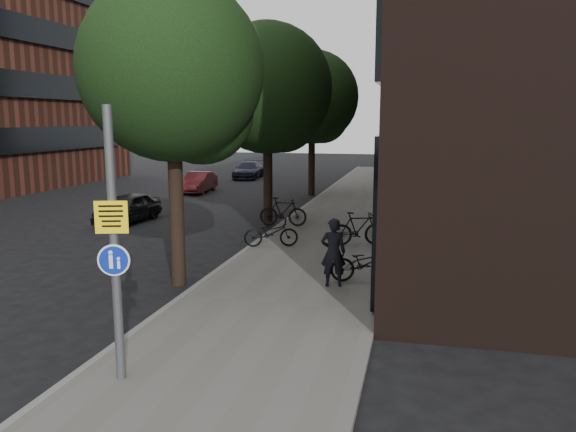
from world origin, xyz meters
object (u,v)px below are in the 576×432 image
(parked_bike_facade_near, at_px, (366,263))
(parked_car_near, at_px, (128,208))
(signpost, at_px, (114,245))
(pedestrian, at_px, (333,252))

(parked_bike_facade_near, bearing_deg, parked_car_near, 39.84)
(signpost, bearing_deg, pedestrian, 49.70)
(signpost, relative_size, parked_bike_facade_near, 2.35)
(pedestrian, bearing_deg, parked_bike_facade_near, -152.34)
(signpost, height_order, pedestrian, signpost)
(pedestrian, xyz_separation_m, parked_car_near, (-9.53, 7.24, -0.37))
(parked_bike_facade_near, height_order, parked_car_near, parked_car_near)
(signpost, xyz_separation_m, pedestrian, (2.47, 5.66, -1.29))
(signpost, xyz_separation_m, parked_bike_facade_near, (3.21, 6.28, -1.66))
(pedestrian, relative_size, parked_bike_facade_near, 0.94)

